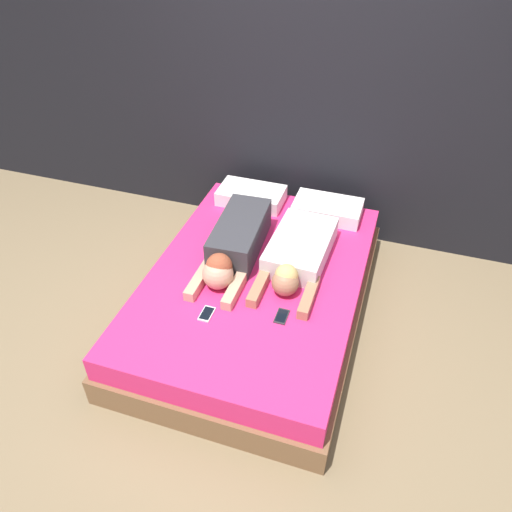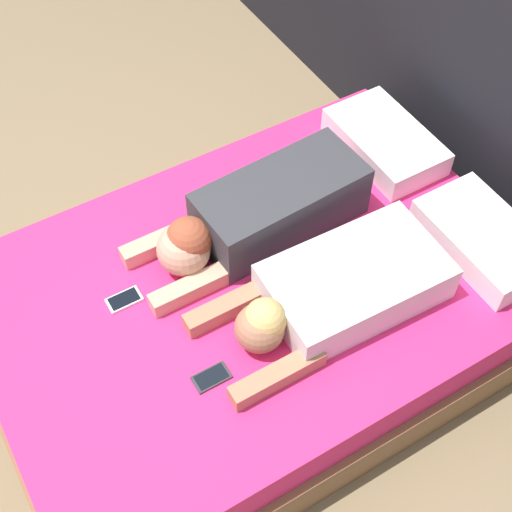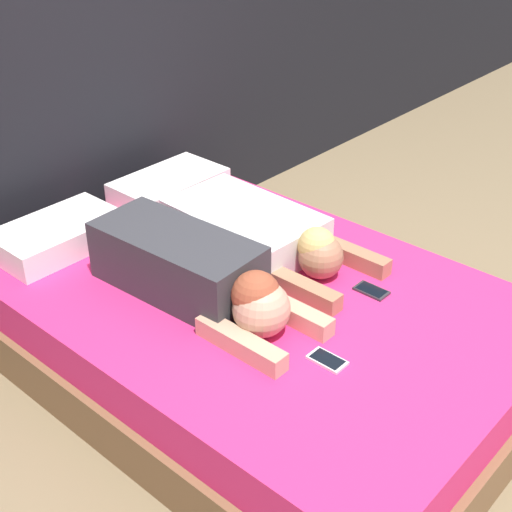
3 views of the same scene
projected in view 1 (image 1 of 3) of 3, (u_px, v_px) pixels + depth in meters
ground_plane at (256, 313)px, 3.69m from camera, size 12.00×12.00×0.00m
wall_back at (306, 82)px, 3.77m from camera, size 12.00×0.06×2.60m
bed at (256, 294)px, 3.57m from camera, size 1.48×2.13×0.39m
pillow_head_left at (251, 195)px, 4.11m from camera, size 0.53×0.31×0.12m
pillow_head_right at (327, 209)px, 3.96m from camera, size 0.53×0.31×0.12m
person_left at (234, 244)px, 3.50m from camera, size 0.34×0.98×0.24m
person_right at (297, 255)px, 3.47m from camera, size 0.41×0.95×0.21m
cell_phone_left at (207, 314)px, 3.13m from camera, size 0.07×0.13×0.01m
cell_phone_right at (282, 316)px, 3.12m from camera, size 0.07×0.13×0.01m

